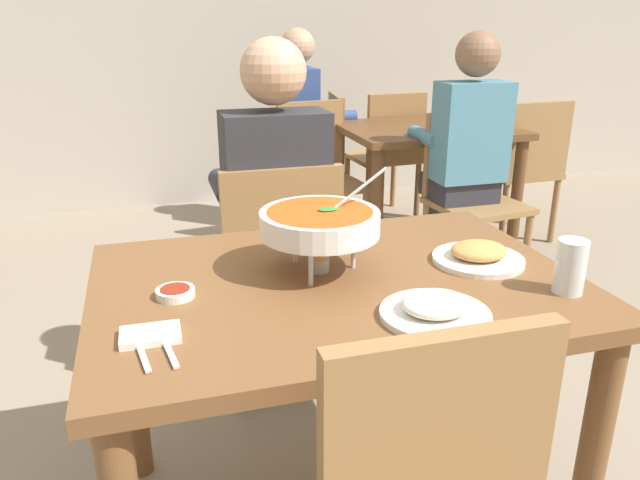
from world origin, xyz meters
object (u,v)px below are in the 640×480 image
drink_glass (570,269)px  dining_table_far (426,149)px  chair_bg_right (389,149)px  patron_bg_middle (304,118)px  chair_bg_corner (525,164)px  chair_bg_window (317,169)px  rice_plate (435,309)px  appetizer_plate (479,255)px  chair_diner_main (278,266)px  diner_main (274,202)px  curry_bowl (320,223)px  sauce_dish (175,292)px  patron_bg_left (466,145)px  chair_bg_middle (320,154)px  dining_table_main (336,321)px  chair_bg_left (468,187)px

drink_glass → dining_table_far: drink_glass is taller
chair_bg_right → patron_bg_middle: patron_bg_middle is taller
chair_bg_corner → chair_bg_window: size_ratio=1.00×
rice_plate → appetizer_plate: (0.25, 0.25, 0.00)m
patron_bg_middle → appetizer_plate: bearing=-94.5°
chair_diner_main → chair_bg_window: (0.56, 1.42, 0.00)m
diner_main → drink_glass: (0.50, -0.96, 0.07)m
chair_bg_corner → patron_bg_middle: 1.44m
appetizer_plate → dining_table_far: 2.17m
chair_bg_corner → patron_bg_middle: (-1.25, 0.67, 0.24)m
curry_bowl → rice_plate: 0.37m
diner_main → sauce_dish: (-0.39, -0.73, 0.02)m
chair_bg_window → patron_bg_left: patron_bg_left is taller
diner_main → dining_table_far: (1.21, 1.27, -0.13)m
appetizer_plate → chair_bg_middle: 2.57m
dining_table_main → chair_bg_window: bearing=75.3°
diner_main → dining_table_far: diner_main is taller
patron_bg_left → dining_table_far: bearing=86.3°
dining_table_far → dining_table_main: bearing=-121.0°
chair_bg_right → chair_bg_window: same height
rice_plate → drink_glass: 0.36m
curry_bowl → dining_table_far: 2.32m
chair_bg_left → patron_bg_middle: (-0.62, 1.08, 0.24)m
drink_glass → chair_bg_corner: size_ratio=0.14×
curry_bowl → chair_bg_right: bearing=63.9°
dining_table_main → sauce_dish: (-0.39, 0.01, 0.13)m
rice_plate → drink_glass: bearing=5.0°
curry_bowl → sauce_dish: curry_bowl is taller
dining_table_far → patron_bg_left: size_ratio=0.76×
chair_bg_window → patron_bg_left: 0.93m
curry_bowl → dining_table_far: (1.24, 1.95, -0.26)m
appetizer_plate → curry_bowl: bearing=171.7°
dining_table_main → patron_bg_middle: patron_bg_middle is taller
appetizer_plate → chair_bg_window: size_ratio=0.27×
chair_bg_corner → drink_glass: bearing=-122.3°
chair_bg_corner → chair_bg_right: bearing=135.0°
chair_bg_left → patron_bg_left: size_ratio=0.69×
drink_glass → curry_bowl: bearing=151.6°
diner_main → appetizer_plate: (0.39, -0.74, 0.03)m
chair_diner_main → diner_main: 0.24m
chair_diner_main → rice_plate: 1.01m
drink_glass → chair_bg_right: chair_bg_right is taller
chair_diner_main → appetizer_plate: (0.39, -0.71, 0.27)m
chair_bg_left → patron_bg_middle: patron_bg_middle is taller
diner_main → rice_plate: diner_main is taller
dining_table_main → sauce_dish: 0.41m
rice_plate → chair_bg_middle: bearing=78.8°
sauce_dish → chair_bg_right: bearing=58.1°
chair_bg_right → rice_plate: bearing=-110.6°
chair_bg_window → patron_bg_middle: (0.04, 0.45, 0.24)m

